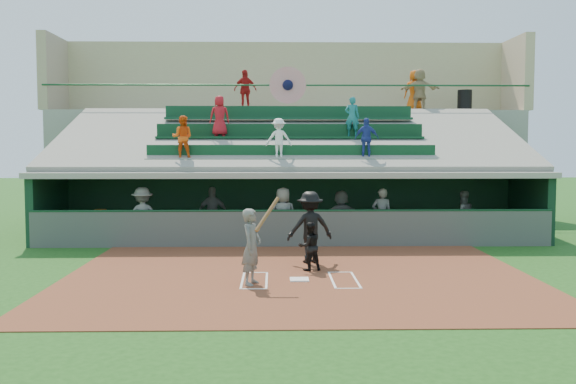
{
  "coord_description": "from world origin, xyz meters",
  "views": [
    {
      "loc": [
        -0.59,
        -14.49,
        3.06
      ],
      "look_at": [
        -0.18,
        3.5,
        1.8
      ],
      "focal_mm": 40.0,
      "sensor_mm": 36.0,
      "label": 1
    }
  ],
  "objects_px": {
    "catcher": "(309,246)",
    "white_table": "(101,232)",
    "water_cooler": "(101,215)",
    "home_plate": "(299,279)",
    "batter_at_plate": "(252,246)",
    "trash_bin": "(465,101)"
  },
  "relations": [
    {
      "from": "home_plate",
      "to": "white_table",
      "type": "height_order",
      "value": "white_table"
    },
    {
      "from": "catcher",
      "to": "trash_bin",
      "type": "xyz_separation_m",
      "value": [
        7.35,
        11.95,
        4.44
      ]
    },
    {
      "from": "batter_at_plate",
      "to": "catcher",
      "type": "height_order",
      "value": "batter_at_plate"
    },
    {
      "from": "water_cooler",
      "to": "trash_bin",
      "type": "distance_m",
      "value": 16.06
    },
    {
      "from": "home_plate",
      "to": "batter_at_plate",
      "type": "xyz_separation_m",
      "value": [
        -1.07,
        -0.43,
        0.84
      ]
    },
    {
      "from": "white_table",
      "to": "trash_bin",
      "type": "bearing_deg",
      "value": 40.39
    },
    {
      "from": "catcher",
      "to": "water_cooler",
      "type": "height_order",
      "value": "catcher"
    },
    {
      "from": "batter_at_plate",
      "to": "trash_bin",
      "type": "distance_m",
      "value": 16.63
    },
    {
      "from": "catcher",
      "to": "white_table",
      "type": "distance_m",
      "value": 7.98
    },
    {
      "from": "trash_bin",
      "to": "water_cooler",
      "type": "bearing_deg",
      "value": -152.24
    },
    {
      "from": "home_plate",
      "to": "batter_at_plate",
      "type": "bearing_deg",
      "value": -157.97
    },
    {
      "from": "batter_at_plate",
      "to": "water_cooler",
      "type": "height_order",
      "value": "batter_at_plate"
    },
    {
      "from": "home_plate",
      "to": "trash_bin",
      "type": "distance_m",
      "value": 15.97
    },
    {
      "from": "batter_at_plate",
      "to": "water_cooler",
      "type": "distance_m",
      "value": 8.05
    },
    {
      "from": "batter_at_plate",
      "to": "water_cooler",
      "type": "relative_size",
      "value": 5.1
    },
    {
      "from": "white_table",
      "to": "water_cooler",
      "type": "height_order",
      "value": "water_cooler"
    },
    {
      "from": "water_cooler",
      "to": "home_plate",
      "type": "bearing_deg",
      "value": -43.97
    },
    {
      "from": "home_plate",
      "to": "catcher",
      "type": "bearing_deg",
      "value": 75.54
    },
    {
      "from": "home_plate",
      "to": "trash_bin",
      "type": "height_order",
      "value": "trash_bin"
    },
    {
      "from": "water_cooler",
      "to": "white_table",
      "type": "bearing_deg",
      "value": 110.28
    },
    {
      "from": "catcher",
      "to": "trash_bin",
      "type": "bearing_deg",
      "value": -140.57
    },
    {
      "from": "batter_at_plate",
      "to": "white_table",
      "type": "height_order",
      "value": "batter_at_plate"
    }
  ]
}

